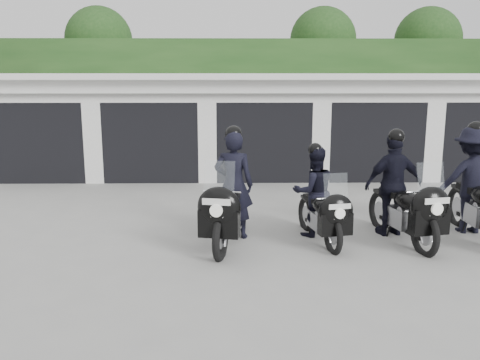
{
  "coord_description": "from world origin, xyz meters",
  "views": [
    {
      "loc": [
        -0.88,
        -8.29,
        2.87
      ],
      "look_at": [
        -0.74,
        0.67,
        1.05
      ],
      "focal_mm": 38.0,
      "sensor_mm": 36.0,
      "label": 1
    }
  ],
  "objects_px": {
    "police_bike_b": "(317,198)",
    "police_bike_c": "(399,192)",
    "police_bike_a": "(230,197)",
    "police_bike_d": "(476,186)"
  },
  "relations": [
    {
      "from": "police_bike_b",
      "to": "police_bike_c",
      "type": "distance_m",
      "value": 1.46
    },
    {
      "from": "police_bike_a",
      "to": "police_bike_b",
      "type": "bearing_deg",
      "value": 19.19
    },
    {
      "from": "police_bike_a",
      "to": "police_bike_d",
      "type": "bearing_deg",
      "value": 15.93
    },
    {
      "from": "police_bike_b",
      "to": "police_bike_c",
      "type": "height_order",
      "value": "police_bike_c"
    },
    {
      "from": "police_bike_d",
      "to": "police_bike_a",
      "type": "bearing_deg",
      "value": -174.77
    },
    {
      "from": "police_bike_c",
      "to": "police_bike_d",
      "type": "relative_size",
      "value": 0.93
    },
    {
      "from": "police_bike_a",
      "to": "police_bike_c",
      "type": "bearing_deg",
      "value": 15.33
    },
    {
      "from": "police_bike_a",
      "to": "police_bike_d",
      "type": "xyz_separation_m",
      "value": [
        4.48,
        0.39,
        0.08
      ]
    },
    {
      "from": "police_bike_b",
      "to": "police_bike_d",
      "type": "relative_size",
      "value": 0.82
    },
    {
      "from": "police_bike_a",
      "to": "police_bike_c",
      "type": "height_order",
      "value": "police_bike_a"
    }
  ]
}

